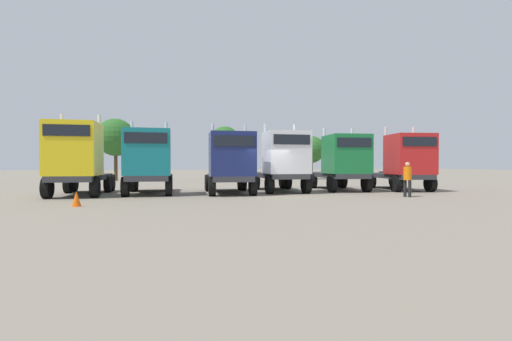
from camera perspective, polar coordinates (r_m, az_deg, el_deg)
name	(u,v)px	position (r m, az deg, el deg)	size (l,w,h in m)	color
ground	(269,196)	(19.51, 2.11, -4.00)	(200.00, 200.00, 0.00)	gray
semi_truck_yellow	(77,158)	(21.37, -26.30, 1.76)	(2.81, 6.03, 4.45)	#333338
semi_truck_teal	(149,161)	(21.08, -16.52, 1.42)	(2.78, 6.09, 4.16)	#333338
semi_truck_navy	(230,163)	(20.53, -4.05, 1.19)	(2.98, 6.12, 4.03)	#333338
semi_truck_white	(283,161)	(22.00, 4.19, 1.45)	(2.88, 6.31, 4.20)	#333338
semi_truck_green	(342,162)	(23.81, 13.37, 1.32)	(3.34, 6.66, 4.10)	#333338
semi_truck_red	(404,162)	(25.24, 22.28, 1.26)	(3.54, 6.44, 4.17)	#333338
visitor_in_hivis	(407,177)	(20.35, 22.69, -0.90)	(0.50, 0.50, 1.81)	black
traffic_cone_near	(76,199)	(16.28, -26.38, -4.02)	(0.36, 0.36, 0.61)	#F2590C
oak_far_left	(116,138)	(40.70, -21.19, 4.85)	(3.91, 3.91, 6.47)	#4C3823
oak_far_centre	(225,142)	(37.15, -4.93, 4.47)	(3.14, 3.14, 5.56)	#4C3823
oak_far_right	(311,150)	(41.93, 8.69, 3.26)	(3.09, 3.09, 4.94)	#4C3823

